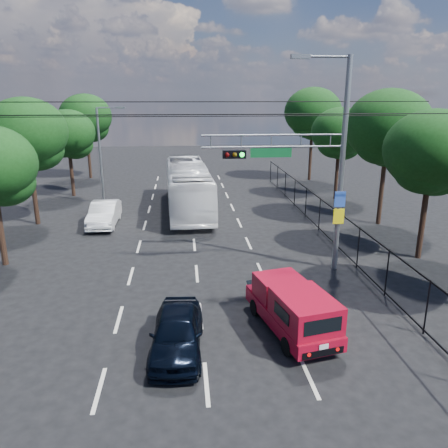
{
  "coord_description": "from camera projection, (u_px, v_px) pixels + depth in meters",
  "views": [
    {
      "loc": [
        -0.5,
        -10.63,
        7.93
      ],
      "look_at": [
        1.12,
        6.48,
        2.8
      ],
      "focal_mm": 35.0,
      "sensor_mm": 36.0,
      "label": 1
    }
  ],
  "objects": [
    {
      "name": "tree_right_d",
      "position": [
        340.0,
        136.0,
        33.1
      ],
      "size": [
        4.32,
        4.32,
        7.02
      ],
      "color": "black",
      "rests_on": "ground"
    },
    {
      "name": "tree_left_e",
      "position": [
        86.0,
        120.0,
        41.52
      ],
      "size": [
        4.92,
        4.92,
        7.99
      ],
      "color": "black",
      "rests_on": "ground"
    },
    {
      "name": "tree_right_e",
      "position": [
        313.0,
        116.0,
        40.44
      ],
      "size": [
        5.28,
        5.28,
        8.58
      ],
      "color": "black",
      "rests_on": "ground"
    },
    {
      "name": "lane_markings",
      "position": [
        193.0,
        234.0,
        25.81
      ],
      "size": [
        6.12,
        38.0,
        0.01
      ],
      "color": "beige",
      "rests_on": "ground"
    },
    {
      "name": "red_pickup",
      "position": [
        292.0,
        307.0,
        14.95
      ],
      "size": [
        2.59,
        4.84,
        1.72
      ],
      "color": "black",
      "rests_on": "ground"
    },
    {
      "name": "navy_hatchback",
      "position": [
        177.0,
        332.0,
        13.83
      ],
      "size": [
        1.86,
        4.09,
        1.36
      ],
      "primitive_type": "imported",
      "rotation": [
        0.0,
        0.0,
        -0.06
      ],
      "color": "black",
      "rests_on": "ground"
    },
    {
      "name": "tree_right_b",
      "position": [
        431.0,
        157.0,
        20.62
      ],
      "size": [
        4.5,
        4.5,
        7.31
      ],
      "color": "black",
      "rests_on": "ground"
    },
    {
      "name": "streetlight_left",
      "position": [
        102.0,
        151.0,
        31.74
      ],
      "size": [
        2.09,
        0.22,
        7.08
      ],
      "color": "slate",
      "rests_on": "ground"
    },
    {
      "name": "signal_mast",
      "position": [
        316.0,
        158.0,
        19.05
      ],
      "size": [
        6.43,
        0.39,
        9.5
      ],
      "color": "slate",
      "rests_on": "ground"
    },
    {
      "name": "tree_right_c",
      "position": [
        388.0,
        132.0,
        26.21
      ],
      "size": [
        5.1,
        5.1,
        8.29
      ],
      "color": "black",
      "rests_on": "ground"
    },
    {
      "name": "white_bus",
      "position": [
        188.0,
        187.0,
        30.67
      ],
      "size": [
        3.28,
        11.98,
        3.31
      ],
      "primitive_type": "imported",
      "rotation": [
        0.0,
        0.0,
        0.04
      ],
      "color": "white",
      "rests_on": "ground"
    },
    {
      "name": "ground",
      "position": [
        206.0,
        383.0,
        12.45
      ],
      "size": [
        120.0,
        120.0,
        0.0
      ],
      "primitive_type": "plane",
      "color": "black",
      "rests_on": "ground"
    },
    {
      "name": "white_van",
      "position": [
        104.0,
        214.0,
        27.31
      ],
      "size": [
        1.58,
        4.48,
        1.47
      ],
      "primitive_type": "imported",
      "rotation": [
        0.0,
        0.0,
        -0.01
      ],
      "color": "white",
      "rests_on": "ground"
    },
    {
      "name": "utility_wires",
      "position": [
        193.0,
        111.0,
        18.81
      ],
      "size": [
        22.0,
        5.04,
        0.74
      ],
      "color": "black",
      "rests_on": "ground"
    },
    {
      "name": "fence_right",
      "position": [
        329.0,
        222.0,
        24.45
      ],
      "size": [
        0.06,
        34.03,
        2.0
      ],
      "color": "black",
      "rests_on": "ground"
    },
    {
      "name": "tree_left_d",
      "position": [
        68.0,
        137.0,
        34.13
      ],
      "size": [
        4.2,
        4.2,
        6.83
      ],
      "color": "black",
      "rests_on": "ground"
    },
    {
      "name": "tree_left_c",
      "position": [
        28.0,
        138.0,
        26.27
      ],
      "size": [
        4.8,
        4.8,
        7.8
      ],
      "color": "black",
      "rests_on": "ground"
    }
  ]
}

